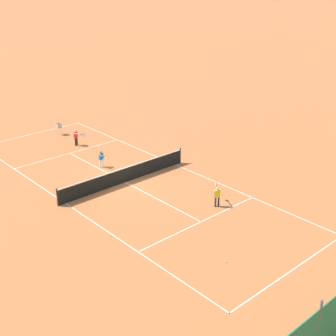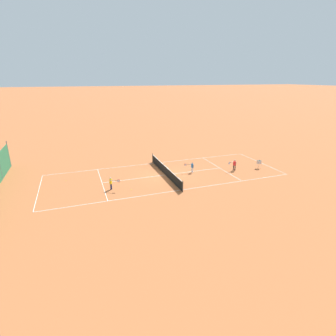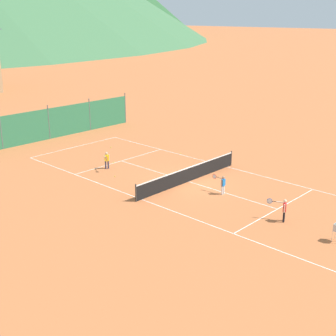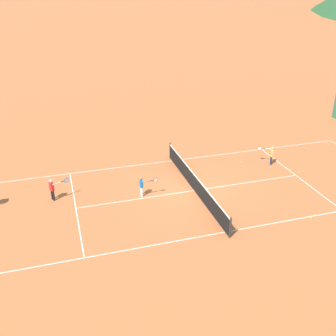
% 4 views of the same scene
% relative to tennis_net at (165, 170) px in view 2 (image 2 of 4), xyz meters
% --- Properties ---
extents(ground_plane, '(600.00, 600.00, 0.00)m').
position_rel_tennis_net_xyz_m(ground_plane, '(0.00, 0.00, -0.50)').
color(ground_plane, '#BC6638').
extents(court_line_markings, '(8.25, 23.85, 0.01)m').
position_rel_tennis_net_xyz_m(court_line_markings, '(0.00, 0.00, -0.50)').
color(court_line_markings, white).
rests_on(court_line_markings, ground).
extents(tennis_net, '(9.18, 0.08, 1.06)m').
position_rel_tennis_net_xyz_m(tennis_net, '(0.00, 0.00, 0.00)').
color(tennis_net, '#2D2D2D').
rests_on(tennis_net, ground).
extents(player_far_service, '(0.76, 0.86, 1.18)m').
position_rel_tennis_net_xyz_m(player_far_service, '(-1.88, 5.74, 0.19)').
color(player_far_service, '#23284C').
rests_on(player_far_service, ground).
extents(player_far_baseline, '(0.39, 0.97, 1.13)m').
position_rel_tennis_net_xyz_m(player_far_baseline, '(-0.27, -2.85, 0.17)').
color(player_far_baseline, white).
rests_on(player_far_baseline, ground).
extents(player_near_baseline, '(0.44, 1.04, 1.21)m').
position_rel_tennis_net_xyz_m(player_near_baseline, '(-1.21, -7.40, 0.21)').
color(player_near_baseline, black).
rests_on(player_near_baseline, ground).
extents(tennis_ball_alley_left, '(0.07, 0.07, 0.07)m').
position_rel_tennis_net_xyz_m(tennis_ball_alley_left, '(-0.69, 6.46, -0.47)').
color(tennis_ball_alley_left, '#CCE033').
rests_on(tennis_ball_alley_left, ground).
extents(tennis_ball_mid_court, '(0.07, 0.07, 0.07)m').
position_rel_tennis_net_xyz_m(tennis_ball_mid_court, '(1.73, 9.62, -0.47)').
color(tennis_ball_mid_court, '#CCE033').
rests_on(tennis_ball_mid_court, ground).
extents(tennis_ball_near_corner, '(0.07, 0.07, 0.07)m').
position_rel_tennis_net_xyz_m(tennis_ball_near_corner, '(4.26, 4.44, -0.47)').
color(tennis_ball_near_corner, '#CCE033').
rests_on(tennis_ball_near_corner, ground).
extents(tennis_ball_alley_right, '(0.07, 0.07, 0.07)m').
position_rel_tennis_net_xyz_m(tennis_ball_alley_right, '(-2.59, 4.11, -0.47)').
color(tennis_ball_alley_right, '#CCE033').
rests_on(tennis_ball_alley_right, ground).
extents(ball_hopper, '(0.36, 0.36, 0.89)m').
position_rel_tennis_net_xyz_m(ball_hopper, '(-1.48, -10.41, 0.16)').
color(ball_hopper, '#B7B7BC').
rests_on(ball_hopper, ground).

